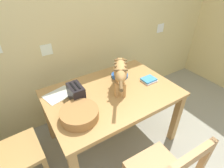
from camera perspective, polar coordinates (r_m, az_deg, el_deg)
The scene contains 10 objects.
wall_rear at distance 2.24m, azimuth -9.37°, elevation 18.66°, with size 5.05×0.11×2.50m.
dining_table at distance 1.91m, azimuth -0.00°, elevation -4.58°, with size 1.36×0.93×0.73m.
cat at distance 1.81m, azimuth 2.76°, elevation 4.49°, with size 0.43×0.60×0.30m.
saucer_bowl at distance 2.10m, azimuth 2.53°, elevation 2.83°, with size 0.20×0.20×0.03m, color #2A5CB1.
coffee_mug at distance 2.07m, azimuth 2.64°, elevation 4.16°, with size 0.13×0.09×0.08m.
magazine at distance 1.89m, azimuth -16.95°, elevation -3.41°, with size 0.28×0.20×0.01m, color silver.
book_stack at distance 2.05m, azimuth 11.94°, elevation 1.31°, with size 0.16×0.14×0.03m.
wicker_basket at distance 1.56m, azimuth -10.56°, elevation -9.60°, with size 0.34×0.34×0.09m.
toaster at distance 1.73m, azimuth -11.60°, elevation -2.95°, with size 0.12×0.20×0.18m.
wooden_chair_far at distance 1.88m, azimuth -30.37°, elevation -19.30°, with size 0.44×0.44×0.95m.
Camera 1 is at (-0.85, -0.17, 1.85)m, focal length 28.06 mm.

